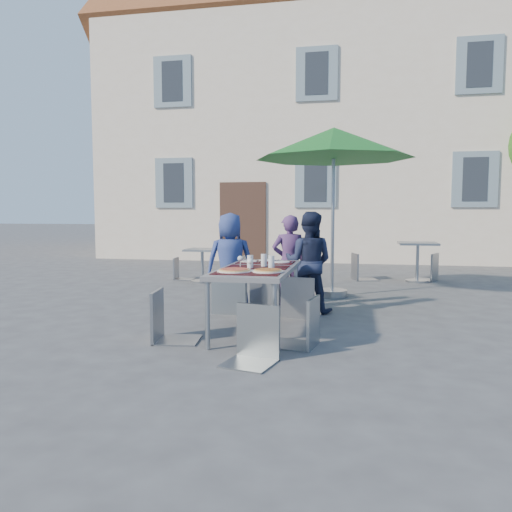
% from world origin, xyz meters
% --- Properties ---
extents(ground, '(90.00, 90.00, 0.00)m').
position_xyz_m(ground, '(0.00, 0.00, 0.00)').
color(ground, '#444446').
rests_on(ground, ground).
extents(building, '(13.60, 8.20, 11.10)m').
position_xyz_m(building, '(-0.00, 11.50, 4.85)').
color(building, beige).
rests_on(building, ground).
extents(dining_table, '(0.80, 1.85, 0.76)m').
position_xyz_m(dining_table, '(-0.01, -0.43, 0.70)').
color(dining_table, '#45454A').
rests_on(dining_table, ground).
extents(pizza_near_left, '(0.37, 0.37, 0.03)m').
position_xyz_m(pizza_near_left, '(-0.16, -0.91, 0.77)').
color(pizza_near_left, white).
rests_on(pizza_near_left, dining_table).
extents(pizza_near_right, '(0.33, 0.33, 0.03)m').
position_xyz_m(pizza_near_right, '(0.19, -0.87, 0.77)').
color(pizza_near_right, white).
rests_on(pizza_near_right, dining_table).
extents(glassware, '(0.45, 0.46, 0.15)m').
position_xyz_m(glassware, '(0.01, -0.50, 0.83)').
color(glassware, silver).
rests_on(glassware, dining_table).
extents(place_settings, '(0.68, 0.42, 0.01)m').
position_xyz_m(place_settings, '(-0.03, 0.20, 0.76)').
color(place_settings, white).
rests_on(place_settings, dining_table).
extents(child_0, '(0.76, 0.60, 1.38)m').
position_xyz_m(child_0, '(-0.65, 0.79, 0.69)').
color(child_0, navy).
rests_on(child_0, ground).
extents(child_1, '(0.54, 0.41, 1.34)m').
position_xyz_m(child_1, '(0.17, 1.00, 0.67)').
color(child_1, '#513166').
rests_on(child_1, ground).
extents(child_2, '(0.71, 0.46, 1.39)m').
position_xyz_m(child_2, '(0.46, 0.81, 0.70)').
color(child_2, '#1C233E').
rests_on(child_2, ground).
extents(chair_0, '(0.48, 0.49, 1.06)m').
position_xyz_m(chair_0, '(-0.58, 0.51, 0.63)').
color(chair_0, '#939A9E').
rests_on(chair_0, ground).
extents(chair_1, '(0.57, 0.57, 1.02)m').
position_xyz_m(chair_1, '(-0.09, 0.73, 0.60)').
color(chair_1, gray).
rests_on(chair_1, ground).
extents(chair_2, '(0.56, 0.56, 1.04)m').
position_xyz_m(chair_2, '(0.39, 0.44, 0.61)').
color(chair_2, gray).
rests_on(chair_2, ground).
extents(chair_3, '(0.53, 0.52, 1.04)m').
position_xyz_m(chair_3, '(-0.88, -1.04, 0.62)').
color(chair_3, gray).
rests_on(chair_3, ground).
extents(chair_4, '(0.50, 0.50, 0.98)m').
position_xyz_m(chair_4, '(0.58, -0.99, 0.58)').
color(chair_4, '#8F969A').
rests_on(chair_4, ground).
extents(chair_5, '(0.52, 0.53, 0.99)m').
position_xyz_m(chair_5, '(0.18, -1.59, 0.58)').
color(chair_5, gray).
rests_on(chair_5, ground).
extents(patio_umbrella, '(2.55, 2.55, 2.73)m').
position_xyz_m(patio_umbrella, '(0.72, 2.17, 2.46)').
color(patio_umbrella, '#9DA0A4').
rests_on(patio_umbrella, ground).
extents(cafe_table_0, '(0.62, 0.62, 0.66)m').
position_xyz_m(cafe_table_0, '(-1.87, 3.33, 0.42)').
color(cafe_table_0, '#9DA0A4').
rests_on(cafe_table_0, ground).
extents(bg_chair_l_0, '(0.41, 0.41, 0.85)m').
position_xyz_m(bg_chair_l_0, '(-2.44, 3.64, 0.49)').
color(bg_chair_l_0, gray).
rests_on(bg_chair_l_0, ground).
extents(bg_chair_r_0, '(0.49, 0.49, 0.98)m').
position_xyz_m(bg_chair_r_0, '(-1.19, 3.72, 0.57)').
color(bg_chair_r_0, gray).
rests_on(bg_chair_r_0, ground).
extents(cafe_table_1, '(0.73, 0.73, 0.79)m').
position_xyz_m(cafe_table_1, '(2.29, 4.19, 0.55)').
color(cafe_table_1, '#9DA0A4').
rests_on(cafe_table_1, ground).
extents(bg_chair_l_1, '(0.57, 0.57, 1.03)m').
position_xyz_m(bg_chair_l_1, '(1.18, 4.28, 0.61)').
color(bg_chair_l_1, gray).
rests_on(bg_chair_l_1, ground).
extents(bg_chair_r_1, '(0.62, 0.62, 1.06)m').
position_xyz_m(bg_chair_r_1, '(2.55, 4.45, 0.62)').
color(bg_chair_r_1, gray).
rests_on(bg_chair_r_1, ground).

